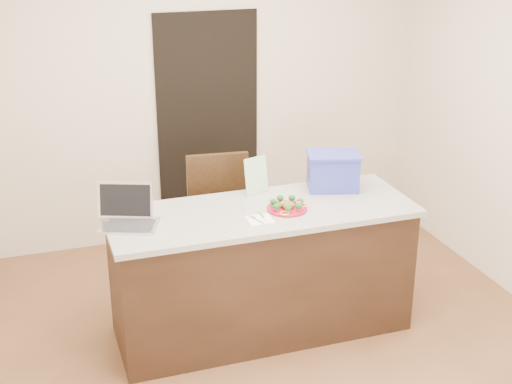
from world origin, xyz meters
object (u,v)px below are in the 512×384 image
object	(u,v)px
napkin	(260,220)
blue_box	(333,171)
island	(262,270)
laptop	(127,213)
yogurt_bottle	(299,205)
plate	(287,208)
chair	(223,216)

from	to	relation	value
napkin	blue_box	size ratio (longest dim) A/B	0.38
island	laptop	xyz separation A→B (m)	(-0.88, 0.06, 0.53)
island	napkin	distance (m)	0.49
yogurt_bottle	laptop	xyz separation A→B (m)	(-1.11, 0.14, 0.04)
plate	chair	bearing A→B (deg)	107.82
island	plate	world-z (taller)	plate
blue_box	chair	distance (m)	0.95
island	blue_box	xyz separation A→B (m)	(0.60, 0.20, 0.59)
plate	napkin	distance (m)	0.25
chair	plate	bearing A→B (deg)	-65.64
napkin	yogurt_bottle	xyz separation A→B (m)	(0.30, 0.09, 0.03)
napkin	island	bearing A→B (deg)	67.12
plate	chair	size ratio (longest dim) A/B	0.25
napkin	laptop	size ratio (longest dim) A/B	0.38
yogurt_bottle	blue_box	bearing A→B (deg)	37.16
napkin	laptop	xyz separation A→B (m)	(-0.81, 0.22, 0.07)
napkin	yogurt_bottle	bearing A→B (deg)	15.94
yogurt_bottle	laptop	size ratio (longest dim) A/B	0.17
napkin	chair	xyz separation A→B (m)	(-0.01, 0.84, -0.32)
blue_box	laptop	bearing A→B (deg)	-158.24
laptop	plate	bearing A→B (deg)	14.70
yogurt_bottle	chair	world-z (taller)	chair
laptop	blue_box	bearing A→B (deg)	26.87
plate	napkin	xyz separation A→B (m)	(-0.23, -0.10, -0.01)
plate	napkin	bearing A→B (deg)	-155.39
island	plate	bearing A→B (deg)	-21.94
plate	island	bearing A→B (deg)	158.06
island	blue_box	world-z (taller)	blue_box
yogurt_bottle	chair	size ratio (longest dim) A/B	0.07
island	laptop	bearing A→B (deg)	176.23
chair	blue_box	bearing A→B (deg)	-28.11
plate	laptop	xyz separation A→B (m)	(-1.04, 0.12, 0.06)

